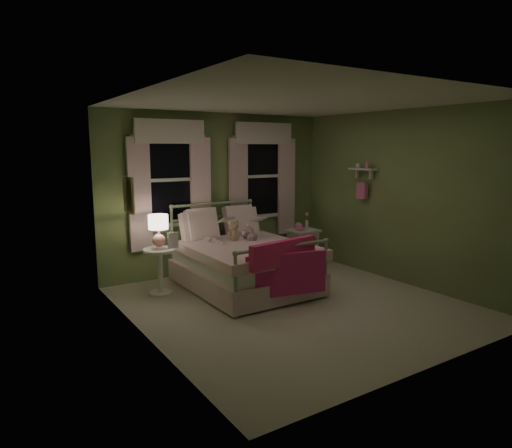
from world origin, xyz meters
TOP-DOWN VIEW (x-y plane):
  - room_shell at (0.00, 0.00)m, footprint 4.20×4.20m
  - bed at (-0.19, 0.98)m, footprint 1.58×2.04m
  - pink_throw at (-0.19, -0.04)m, footprint 1.10×0.35m
  - child_left at (-0.47, 1.41)m, footprint 0.30×0.21m
  - child_right at (0.09, 1.41)m, footprint 0.45×0.39m
  - book_left at (-0.47, 1.16)m, footprint 0.21×0.13m
  - book_right at (0.09, 1.16)m, footprint 0.21×0.14m
  - teddy_bear at (-0.19, 1.25)m, footprint 0.23×0.19m
  - nightstand_left at (-1.32, 1.36)m, footprint 0.46×0.46m
  - table_lamp at (-1.32, 1.36)m, footprint 0.27×0.27m
  - book_nightstand at (-1.22, 1.28)m, footprint 0.18×0.24m
  - nightstand_right at (1.32, 1.48)m, footprint 0.50×0.40m
  - pink_toy at (1.22, 1.48)m, footprint 0.14×0.20m
  - bud_vase at (1.44, 1.53)m, footprint 0.06×0.06m
  - window_left at (-0.85, 2.03)m, footprint 1.34×0.13m
  - window_right at (0.85, 2.03)m, footprint 1.34×0.13m
  - wall_shelf at (1.90, 0.70)m, footprint 0.15×0.50m
  - framed_picture at (-1.95, 0.60)m, footprint 0.03×0.32m

SIDE VIEW (x-z plane):
  - bed at x=-0.19m, z-range -0.21..0.98m
  - nightstand_left at x=-1.32m, z-range 0.09..0.74m
  - nightstand_right at x=1.32m, z-range 0.23..0.87m
  - pink_throw at x=-0.19m, z-range 0.26..0.96m
  - book_nightstand at x=-1.22m, z-range 0.65..0.67m
  - pink_toy at x=1.22m, z-range 0.64..0.78m
  - bud_vase at x=1.44m, z-range 0.65..0.93m
  - teddy_bear at x=-0.19m, z-range 0.63..0.95m
  - book_right at x=0.09m, z-range 0.79..1.05m
  - table_lamp at x=-1.32m, z-range 0.73..1.18m
  - book_left at x=-0.47m, z-range 0.83..1.09m
  - child_left at x=-0.47m, z-range 0.57..1.36m
  - child_right at x=0.09m, z-range 0.57..1.36m
  - room_shell at x=0.00m, z-range -0.80..3.40m
  - framed_picture at x=-1.95m, z-range 1.29..1.71m
  - wall_shelf at x=1.90m, z-range 1.22..1.82m
  - window_left at x=-0.85m, z-range 0.64..2.60m
  - window_right at x=0.85m, z-range 0.64..2.60m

